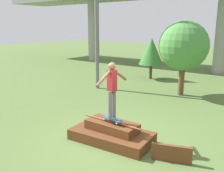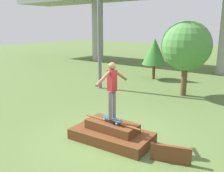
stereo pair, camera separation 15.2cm
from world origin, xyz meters
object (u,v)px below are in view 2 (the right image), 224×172
skater (112,86)px  tree_behind_right (155,51)px  skateboard (112,119)px  tree_behind_left (186,46)px  utility_pole (99,14)px

skater → tree_behind_right: bearing=110.3°
skateboard → skater: 1.02m
skateboard → skater: bearing=-78.5°
skateboard → tree_behind_left: 6.62m
tree_behind_left → skater: bearing=-88.0°
tree_behind_right → skater: bearing=-69.7°
tree_behind_right → tree_behind_left: bearing=-41.1°
skater → tree_behind_right: size_ratio=0.63×
skateboard → tree_behind_left: size_ratio=0.20×
skater → tree_behind_left: (-0.23, 6.37, 0.76)m
tree_behind_left → tree_behind_right: size_ratio=1.38×
tree_behind_left → tree_behind_right: bearing=138.9°
utility_pole → tree_behind_left: (4.39, 1.37, -1.60)m
skater → skateboard: bearing=101.5°
skater → utility_pole: (-4.62, 5.00, 2.36)m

